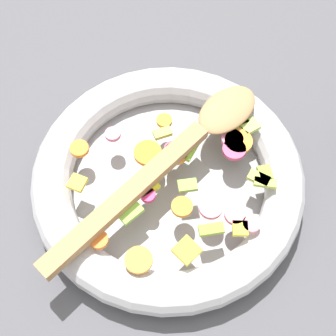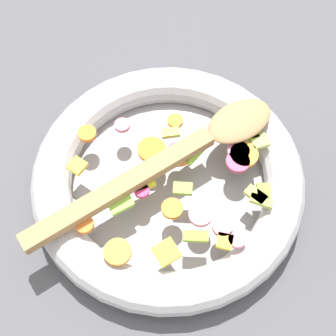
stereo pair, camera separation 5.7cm
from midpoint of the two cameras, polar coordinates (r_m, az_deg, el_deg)
The scene contains 4 objects.
ground_plane at distance 0.61m, azimuth 2.65°, elevation -2.47°, with size 4.00×4.00×0.00m, color #4C4C51.
skillet at distance 0.59m, azimuth 2.73°, elevation -1.53°, with size 0.34×0.34×0.05m.
chopped_vegetables at distance 0.56m, azimuth 5.12°, elevation -1.35°, with size 0.26×0.24×0.01m.
wooden_spoon at distance 0.56m, azimuth 4.41°, elevation 1.27°, with size 0.35×0.06×0.01m.
Camera 2 is at (-0.14, -0.23, 0.55)m, focal length 50.00 mm.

